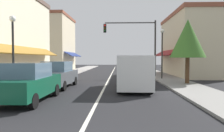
{
  "coord_description": "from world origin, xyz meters",
  "views": [
    {
      "loc": [
        1.02,
        -3.25,
        1.97
      ],
      "look_at": [
        0.39,
        13.43,
        1.33
      ],
      "focal_mm": 32.28,
      "sensor_mm": 36.0,
      "label": 1
    }
  ],
  "objects_px": {
    "street_lamp_right_mid": "(162,45)",
    "tree_right_near": "(188,39)",
    "street_lamp_left_near": "(13,40)",
    "traffic_signal_mast_arm": "(137,38)",
    "parked_car_second_left": "(58,75)",
    "parked_car_nearest_left": "(29,82)",
    "van_in_lane": "(133,71)"
  },
  "relations": [
    {
      "from": "parked_car_second_left",
      "to": "street_lamp_right_mid",
      "type": "height_order",
      "value": "street_lamp_right_mid"
    },
    {
      "from": "street_lamp_right_mid",
      "to": "tree_right_near",
      "type": "xyz_separation_m",
      "value": [
        1.13,
        -3.5,
        0.26
      ]
    },
    {
      "from": "parked_car_nearest_left",
      "to": "street_lamp_left_near",
      "type": "relative_size",
      "value": 0.93
    },
    {
      "from": "street_lamp_left_near",
      "to": "parked_car_nearest_left",
      "type": "bearing_deg",
      "value": -50.17
    },
    {
      "from": "parked_car_nearest_left",
      "to": "street_lamp_left_near",
      "type": "height_order",
      "value": "street_lamp_left_near"
    },
    {
      "from": "parked_car_second_left",
      "to": "street_lamp_left_near",
      "type": "bearing_deg",
      "value": -133.25
    },
    {
      "from": "traffic_signal_mast_arm",
      "to": "street_lamp_left_near",
      "type": "height_order",
      "value": "traffic_signal_mast_arm"
    },
    {
      "from": "street_lamp_left_near",
      "to": "tree_right_near",
      "type": "xyz_separation_m",
      "value": [
        11.11,
        3.73,
        0.4
      ]
    },
    {
      "from": "van_in_lane",
      "to": "street_lamp_right_mid",
      "type": "relative_size",
      "value": 1.12
    },
    {
      "from": "street_lamp_left_near",
      "to": "parked_car_second_left",
      "type": "bearing_deg",
      "value": 45.22
    },
    {
      "from": "parked_car_second_left",
      "to": "traffic_signal_mast_arm",
      "type": "xyz_separation_m",
      "value": [
        6.03,
        8.26,
        3.24
      ]
    },
    {
      "from": "van_in_lane",
      "to": "tree_right_near",
      "type": "bearing_deg",
      "value": 29.61
    },
    {
      "from": "parked_car_second_left",
      "to": "street_lamp_left_near",
      "type": "distance_m",
      "value": 3.51
    },
    {
      "from": "parked_car_second_left",
      "to": "parked_car_nearest_left",
      "type": "bearing_deg",
      "value": -88.41
    },
    {
      "from": "street_lamp_right_mid",
      "to": "van_in_lane",
      "type": "bearing_deg",
      "value": -117.54
    },
    {
      "from": "parked_car_second_left",
      "to": "traffic_signal_mast_arm",
      "type": "bearing_deg",
      "value": 55.41
    },
    {
      "from": "street_lamp_left_near",
      "to": "street_lamp_right_mid",
      "type": "height_order",
      "value": "street_lamp_right_mid"
    },
    {
      "from": "van_in_lane",
      "to": "street_lamp_right_mid",
      "type": "height_order",
      "value": "street_lamp_right_mid"
    },
    {
      "from": "parked_car_nearest_left",
      "to": "parked_car_second_left",
      "type": "distance_m",
      "value": 4.35
    },
    {
      "from": "tree_right_near",
      "to": "parked_car_nearest_left",
      "type": "bearing_deg",
      "value": -146.28
    },
    {
      "from": "street_lamp_right_mid",
      "to": "tree_right_near",
      "type": "distance_m",
      "value": 3.69
    },
    {
      "from": "parked_car_second_left",
      "to": "van_in_lane",
      "type": "xyz_separation_m",
      "value": [
        5.01,
        -0.5,
        0.27
      ]
    },
    {
      "from": "van_in_lane",
      "to": "traffic_signal_mast_arm",
      "type": "distance_m",
      "value": 9.3
    },
    {
      "from": "van_in_lane",
      "to": "parked_car_second_left",
      "type": "bearing_deg",
      "value": 175.44
    },
    {
      "from": "parked_car_nearest_left",
      "to": "van_in_lane",
      "type": "relative_size",
      "value": 0.79
    },
    {
      "from": "parked_car_second_left",
      "to": "street_lamp_left_near",
      "type": "height_order",
      "value": "street_lamp_left_near"
    },
    {
      "from": "parked_car_nearest_left",
      "to": "van_in_lane",
      "type": "bearing_deg",
      "value": 37.8
    },
    {
      "from": "tree_right_near",
      "to": "parked_car_second_left",
      "type": "bearing_deg",
      "value": -169.18
    },
    {
      "from": "parked_car_second_left",
      "to": "van_in_lane",
      "type": "distance_m",
      "value": 5.04
    },
    {
      "from": "traffic_signal_mast_arm",
      "to": "van_in_lane",
      "type": "bearing_deg",
      "value": -96.61
    },
    {
      "from": "street_lamp_left_near",
      "to": "traffic_signal_mast_arm",
      "type": "bearing_deg",
      "value": 52.02
    },
    {
      "from": "parked_car_second_left",
      "to": "street_lamp_right_mid",
      "type": "relative_size",
      "value": 0.89
    }
  ]
}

